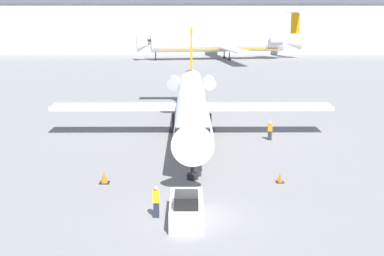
% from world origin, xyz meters
% --- Properties ---
extents(ground_plane, '(600.00, 600.00, 0.00)m').
position_xyz_m(ground_plane, '(0.00, 0.00, 0.00)').
color(ground_plane, slate).
extents(terminal_building, '(180.00, 16.80, 14.23)m').
position_xyz_m(terminal_building, '(0.00, 120.00, 7.14)').
color(terminal_building, '#B2B2B7').
rests_on(terminal_building, ground).
extents(airplane_main, '(26.15, 32.47, 9.59)m').
position_xyz_m(airplane_main, '(0.07, 20.72, 3.21)').
color(airplane_main, white).
rests_on(airplane_main, ground).
extents(pushback_tug, '(1.83, 4.45, 1.86)m').
position_xyz_m(pushback_tug, '(-0.39, -0.19, 0.70)').
color(pushback_tug, silver).
rests_on(pushback_tug, ground).
extents(worker_near_tug, '(0.40, 0.26, 1.85)m').
position_xyz_m(worker_near_tug, '(-2.08, 0.21, 0.98)').
color(worker_near_tug, '#232838').
rests_on(worker_near_tug, ground).
extents(worker_by_wing, '(0.40, 0.24, 1.69)m').
position_xyz_m(worker_by_wing, '(7.06, 18.49, 0.88)').
color(worker_by_wing, '#232838').
rests_on(worker_by_wing, ground).
extents(traffic_cone_left, '(0.66, 0.66, 0.83)m').
position_xyz_m(traffic_cone_left, '(-5.94, 6.36, 0.40)').
color(traffic_cone_left, black).
rests_on(traffic_cone_left, ground).
extents(traffic_cone_right, '(0.51, 0.51, 0.69)m').
position_xyz_m(traffic_cone_right, '(5.94, 6.41, 0.33)').
color(traffic_cone_right, black).
rests_on(traffic_cone_right, ground).
extents(airplane_parked_far_left, '(39.34, 38.04, 11.00)m').
position_xyz_m(airplane_parked_far_left, '(7.62, 98.60, 3.83)').
color(airplane_parked_far_left, white).
rests_on(airplane_parked_far_left, ground).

